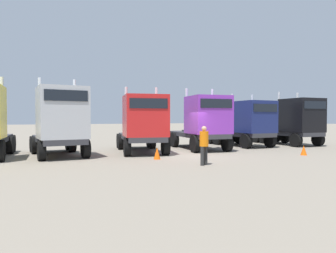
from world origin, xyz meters
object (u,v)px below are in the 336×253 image
at_px(semi_truck_purple, 203,122).
at_px(traffic_cone_mid, 304,150).
at_px(semi_truck_navy, 248,123).
at_px(traffic_cone_near, 157,153).
at_px(semi_truck_black, 296,121).
at_px(visitor_in_hivis, 204,143).
at_px(semi_truck_red, 143,124).
at_px(semi_truck_silver, 61,121).

relative_size(semi_truck_purple, traffic_cone_mid, 11.80).
height_order(semi_truck_navy, traffic_cone_near, semi_truck_navy).
bearing_deg(traffic_cone_near, semi_truck_purple, 31.79).
relative_size(semi_truck_navy, traffic_cone_mid, 10.61).
relative_size(semi_truck_navy, semi_truck_black, 0.99).
distance_m(semi_truck_black, traffic_cone_near, 13.63).
bearing_deg(visitor_in_hivis, semi_truck_red, -15.89).
bearing_deg(traffic_cone_mid, semi_truck_navy, 82.84).
distance_m(semi_truck_navy, visitor_in_hivis, 10.30).
height_order(visitor_in_hivis, traffic_cone_mid, visitor_in_hivis).
height_order(traffic_cone_near, traffic_cone_mid, traffic_cone_near).
distance_m(visitor_in_hivis, traffic_cone_mid, 7.37).
xyz_separation_m(semi_truck_navy, traffic_cone_mid, (-0.71, -5.67, -1.49)).
bearing_deg(visitor_in_hivis, semi_truck_purple, -55.44).
bearing_deg(semi_truck_red, visitor_in_hivis, 19.77).
xyz_separation_m(semi_truck_silver, traffic_cone_near, (4.38, -3.12, -1.67)).
xyz_separation_m(semi_truck_purple, traffic_cone_near, (-4.67, -2.90, -1.55)).
bearing_deg(semi_truck_red, semi_truck_black, 102.58).
bearing_deg(semi_truck_silver, traffic_cone_near, 52.40).
bearing_deg(visitor_in_hivis, traffic_cone_near, -2.43).
xyz_separation_m(semi_truck_silver, semi_truck_navy, (13.45, 0.50, -0.21)).
distance_m(semi_truck_purple, semi_truck_navy, 4.46).
bearing_deg(semi_truck_purple, visitor_in_hivis, -23.65).
relative_size(semi_truck_silver, semi_truck_purple, 0.89).
distance_m(semi_truck_navy, traffic_cone_mid, 5.90).
xyz_separation_m(semi_truck_silver, traffic_cone_mid, (12.74, -5.17, -1.70)).
bearing_deg(traffic_cone_mid, visitor_in_hivis, -173.94).
height_order(semi_truck_purple, visitor_in_hivis, semi_truck_purple).
relative_size(semi_truck_red, semi_truck_navy, 1.13).
bearing_deg(traffic_cone_near, traffic_cone_mid, -13.76).
bearing_deg(semi_truck_purple, semi_truck_red, -80.49).
relative_size(semi_truck_silver, semi_truck_black, 0.99).
bearing_deg(visitor_in_hivis, traffic_cone_mid, -107.19).
height_order(semi_truck_red, semi_truck_navy, semi_truck_red).
xyz_separation_m(semi_truck_purple, semi_truck_black, (8.56, -0.03, 0.05)).
bearing_deg(traffic_cone_near, semi_truck_silver, 144.51).
relative_size(traffic_cone_near, traffic_cone_mid, 1.13).
bearing_deg(semi_truck_navy, semi_truck_silver, -86.79).
distance_m(semi_truck_silver, traffic_cone_near, 5.63).
height_order(semi_truck_red, semi_truck_purple, semi_truck_purple).
distance_m(semi_truck_silver, semi_truck_black, 17.61).
height_order(semi_truck_silver, traffic_cone_mid, semi_truck_silver).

